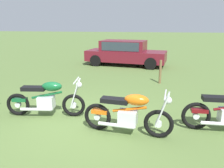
% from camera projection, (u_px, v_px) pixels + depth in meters
% --- Properties ---
extents(ground_plane, '(120.00, 120.00, 0.00)m').
position_uv_depth(ground_plane, '(82.00, 123.00, 5.40)').
color(ground_plane, '#567038').
extents(motorcycle_green, '(2.07, 0.73, 1.02)m').
position_uv_depth(motorcycle_green, '(46.00, 99.00, 5.68)').
color(motorcycle_green, black).
rests_on(motorcycle_green, ground).
extents(motorcycle_orange, '(2.00, 0.64, 1.02)m').
position_uv_depth(motorcycle_orange, '(128.00, 114.00, 4.75)').
color(motorcycle_orange, black).
rests_on(motorcycle_orange, ground).
extents(car_burgundy, '(4.71, 2.30, 1.43)m').
position_uv_depth(car_burgundy, '(125.00, 52.00, 12.68)').
color(car_burgundy, maroon).
rests_on(car_burgundy, ground).
extents(fence_post_wooden, '(0.10, 0.10, 0.96)m').
position_uv_depth(fence_post_wooden, '(160.00, 72.00, 8.85)').
color(fence_post_wooden, brown).
rests_on(fence_post_wooden, ground).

